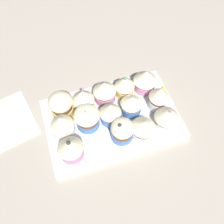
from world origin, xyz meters
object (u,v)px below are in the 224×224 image
cupcake_10 (167,116)px  cupcake_11 (143,128)px  cupcake_4 (61,105)px  napkin (6,122)px  cupcake_7 (110,112)px  baking_tray (112,119)px  cupcake_8 (87,118)px  cupcake_0 (145,79)px  cupcake_6 (131,104)px  cupcake_13 (70,148)px  cupcake_2 (104,91)px  cupcake_5 (159,98)px  cupcake_3 (83,99)px  cupcake_9 (62,124)px  cupcake_1 (125,85)px  cupcake_12 (122,130)px

cupcake_10 → cupcake_11: bearing=9.0°
cupcake_4 → napkin: (15.86, -2.43, -4.68)cm
napkin → cupcake_7: bearing=162.2°
baking_tray → cupcake_8: cupcake_8 is taller
cupcake_0 → cupcake_6: 8.74cm
cupcake_13 → napkin: 22.05cm
cupcake_13 → baking_tray: bearing=-151.8°
cupcake_2 → cupcake_13: (12.59, 13.42, 0.10)cm
cupcake_4 → cupcake_5: 26.20cm
baking_tray → cupcake_7: 4.73cm
cupcake_0 → napkin: size_ratio=0.47×
cupcake_3 → cupcake_8: cupcake_3 is taller
cupcake_6 → cupcake_9: bearing=1.6°
cupcake_3 → cupcake_7: cupcake_3 is taller
cupcake_2 → cupcake_6: cupcake_2 is taller
cupcake_2 → cupcake_13: cupcake_13 is taller
cupcake_1 → cupcake_7: size_ratio=1.02×
cupcake_4 → cupcake_13: cupcake_13 is taller
cupcake_0 → cupcake_7: size_ratio=0.97×
cupcake_7 → cupcake_10: size_ratio=1.04×
cupcake_6 → cupcake_10: 9.87cm
cupcake_4 → cupcake_10: bearing=154.9°
cupcake_0 → cupcake_8: bearing=20.2°
cupcake_6 → cupcake_10: (-7.27, 6.67, 0.51)cm
cupcake_2 → cupcake_13: size_ratio=0.94×
cupcake_1 → cupcake_3: size_ratio=0.99×
cupcake_12 → cupcake_7: bearing=-76.2°
cupcake_6 → cupcake_11: size_ratio=0.95×
cupcake_2 → cupcake_12: bearing=93.8°
baking_tray → cupcake_12: size_ratio=5.19×
cupcake_2 → cupcake_5: size_ratio=0.88×
cupcake_5 → cupcake_10: (0.32, 5.73, -0.33)cm
cupcake_13 → napkin: size_ratio=0.49×
cupcake_0 → cupcake_3: 18.25cm
cupcake_11 → cupcake_4: bearing=-35.3°
baking_tray → cupcake_2: 7.92cm
cupcake_3 → cupcake_7: (-5.59, 6.20, 0.04)cm
cupcake_13 → cupcake_9: bearing=-85.8°
cupcake_4 → cupcake_6: (-17.90, 5.14, -0.55)cm
napkin → cupcake_9: bearing=151.4°
cupcake_1 → cupcake_3: same height
cupcake_4 → cupcake_7: size_ratio=0.96×
cupcake_6 → cupcake_5: bearing=172.9°
cupcake_7 → cupcake_12: 5.71cm
cupcake_13 → cupcake_12: bearing=-176.8°
baking_tray → cupcake_12: cupcake_12 is taller
cupcake_5 → cupcake_6: (7.59, -0.94, -0.84)cm
cupcake_12 → napkin: cupcake_12 is taller
cupcake_10 → napkin: cupcake_10 is taller
cupcake_3 → cupcake_13: size_ratio=1.02×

